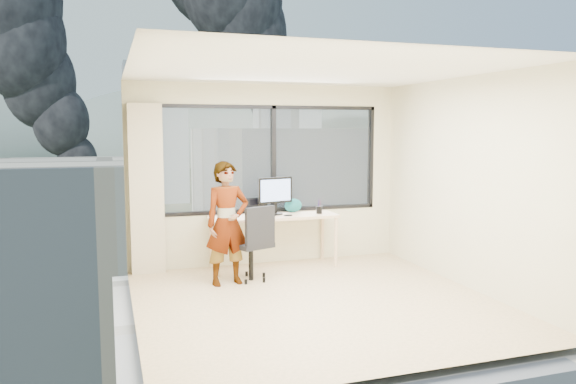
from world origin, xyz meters
name	(u,v)px	position (x,y,z in m)	size (l,w,h in m)	color
floor	(315,301)	(0.00, 0.00, 0.00)	(4.00, 4.00, 0.01)	#DAB88E
ceiling	(316,70)	(0.00, 0.00, 2.60)	(4.00, 4.00, 0.01)	white
wall_front	(408,214)	(0.00, -2.00, 1.30)	(4.00, 0.01, 2.60)	beige
wall_left	(130,195)	(-2.00, 0.00, 1.30)	(0.01, 4.00, 2.60)	beige
wall_right	(467,183)	(2.00, 0.00, 1.30)	(0.01, 4.00, 2.60)	beige
window_wall	(270,159)	(0.05, 2.00, 1.52)	(3.30, 0.16, 1.55)	black
curtain	(147,189)	(-1.72, 1.88, 1.15)	(0.45, 0.14, 2.30)	beige
desk	(274,241)	(0.00, 1.66, 0.38)	(1.80, 0.60, 0.75)	beige
chair	(251,242)	(-0.48, 1.09, 0.50)	(0.51, 0.51, 1.01)	black
person	(227,223)	(-0.80, 1.01, 0.78)	(0.57, 0.37, 1.56)	#2D2D33
monitor	(275,196)	(0.04, 1.71, 1.02)	(0.54, 0.12, 0.54)	black
game_console	(260,211)	(-0.14, 1.88, 0.78)	(0.28, 0.24, 0.07)	white
laptop	(261,208)	(-0.19, 1.66, 0.86)	(0.34, 0.36, 0.22)	black
cellphone	(288,215)	(0.17, 1.53, 0.76)	(0.11, 0.05, 0.01)	black
pen_cup	(319,210)	(0.66, 1.59, 0.80)	(0.09, 0.09, 0.11)	black
handbag	(293,205)	(0.35, 1.83, 0.85)	(0.26, 0.13, 0.20)	#0C484B
exterior_ground	(120,202)	(0.00, 120.00, -14.00)	(400.00, 400.00, 0.04)	#515B3D
near_bldg_b	(287,224)	(12.00, 38.00, -6.00)	(14.00, 13.00, 16.00)	white
near_bldg_c	(546,270)	(30.00, 28.00, -9.00)	(12.00, 10.00, 10.00)	beige
far_tower_b	(155,133)	(8.00, 120.00, 1.00)	(13.00, 13.00, 30.00)	silver
far_tower_c	(286,140)	(45.00, 140.00, -1.00)	(15.00, 15.00, 26.00)	silver
hill_b	(281,155)	(100.00, 320.00, -14.00)	(300.00, 220.00, 96.00)	slate
tree_b	(256,377)	(4.00, 18.00, -9.50)	(7.60, 7.60, 9.00)	#1A4818
tree_c	(381,246)	(22.00, 40.00, -9.00)	(8.40, 8.40, 10.00)	#1A4818
smoke_plume_b	(287,52)	(55.00, 170.00, 27.00)	(30.00, 18.00, 70.00)	black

